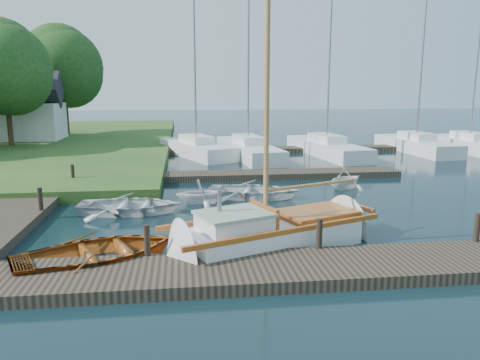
{
  "coord_description": "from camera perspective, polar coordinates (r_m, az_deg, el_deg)",
  "views": [
    {
      "loc": [
        -2.06,
        -16.53,
        4.5
      ],
      "look_at": [
        0.0,
        0.0,
        1.2
      ],
      "focal_mm": 35.0,
      "sensor_mm": 36.0,
      "label": 1
    }
  ],
  "objects": [
    {
      "name": "far_dock",
      "position": [
        23.78,
        2.85,
        0.66
      ],
      "size": [
        14.0,
        1.6,
        0.3
      ],
      "primitive_type": "cube",
      "color": "black",
      "rests_on": "ground"
    },
    {
      "name": "tender_d",
      "position": [
        21.62,
        12.76,
        0.42
      ],
      "size": [
        2.76,
        2.68,
        1.11
      ],
      "primitive_type": "imported",
      "rotation": [
        0.0,
        0.0,
        2.16
      ],
      "color": "white",
      "rests_on": "ground"
    },
    {
      "name": "marina_boat_6",
      "position": [
        37.05,
        26.17,
        3.97
      ],
      "size": [
        2.33,
        8.26,
        10.05
      ],
      "rotation": [
        0.0,
        0.0,
        1.59
      ],
      "color": "white",
      "rests_on": "ground"
    },
    {
      "name": "mooring_post_5",
      "position": [
        22.41,
        -19.72,
        0.78
      ],
      "size": [
        0.16,
        0.16,
        0.8
      ],
      "primitive_type": "cylinder",
      "color": "black",
      "rests_on": "left_dock"
    },
    {
      "name": "pontoon",
      "position": [
        34.96,
        13.17,
        3.77
      ],
      "size": [
        30.0,
        1.6,
        0.3
      ],
      "primitive_type": "cube",
      "color": "black",
      "rests_on": "ground"
    },
    {
      "name": "marina_boat_0",
      "position": [
        31.32,
        -5.34,
        3.95
      ],
      "size": [
        5.09,
        7.98,
        10.43
      ],
      "rotation": [
        0.0,
        0.0,
        1.98
      ],
      "color": "white",
      "rests_on": "ground"
    },
    {
      "name": "mooring_post_2",
      "position": [
        12.65,
        9.64,
        -6.44
      ],
      "size": [
        0.16,
        0.16,
        0.8
      ],
      "primitive_type": "cylinder",
      "color": "black",
      "rests_on": "near_dock"
    },
    {
      "name": "dinghy",
      "position": [
        12.7,
        -16.87,
        -7.98
      ],
      "size": [
        5.03,
        4.42,
        0.87
      ],
      "primitive_type": "imported",
      "rotation": [
        0.0,
        0.0,
        1.99
      ],
      "color": "brown",
      "rests_on": "ground"
    },
    {
      "name": "tender_b",
      "position": [
        18.46,
        -4.71,
        -1.24
      ],
      "size": [
        2.17,
        1.92,
        1.06
      ],
      "primitive_type": "imported",
      "rotation": [
        0.0,
        0.0,
        1.67
      ],
      "color": "white",
      "rests_on": "ground"
    },
    {
      "name": "tree_7",
      "position": [
        43.76,
        -20.75,
        12.74
      ],
      "size": [
        6.83,
        6.83,
        9.38
      ],
      "color": "#332114",
      "rests_on": "shore"
    },
    {
      "name": "marina_boat_3",
      "position": [
        32.25,
        10.49,
        4.04
      ],
      "size": [
        3.4,
        9.56,
        12.58
      ],
      "rotation": [
        0.0,
        0.0,
        1.7
      ],
      "color": "white",
      "rests_on": "ground"
    },
    {
      "name": "marina_boat_5",
      "position": [
        35.44,
        20.66,
        4.13
      ],
      "size": [
        2.71,
        8.38,
        10.89
      ],
      "rotation": [
        0.0,
        0.0,
        1.63
      ],
      "color": "white",
      "rests_on": "ground"
    },
    {
      "name": "near_dock",
      "position": [
        11.58,
        3.73,
        -10.9
      ],
      "size": [
        18.0,
        2.2,
        0.3
      ],
      "primitive_type": "cube",
      "color": "black",
      "rests_on": "ground"
    },
    {
      "name": "mooring_post_1",
      "position": [
        12.18,
        -11.27,
        -7.21
      ],
      "size": [
        0.16,
        0.16,
        0.8
      ],
      "primitive_type": "cylinder",
      "color": "black",
      "rests_on": "near_dock"
    },
    {
      "name": "sailboat",
      "position": [
        13.58,
        4.43,
        -6.65
      ],
      "size": [
        7.37,
        4.45,
        9.83
      ],
      "rotation": [
        0.0,
        0.0,
        0.38
      ],
      "color": "white",
      "rests_on": "ground"
    },
    {
      "name": "tree_3",
      "position": [
        36.61,
        -26.76,
        12.1
      ],
      "size": [
        6.41,
        6.38,
        8.74
      ],
      "color": "#332114",
      "rests_on": "shore"
    },
    {
      "name": "house_c",
      "position": [
        40.38,
        -24.51,
        7.5
      ],
      "size": [
        5.25,
        4.0,
        5.28
      ],
      "color": "beige",
      "rests_on": "shore"
    },
    {
      "name": "left_dock",
      "position": [
        19.94,
        -24.26,
        -2.4
      ],
      "size": [
        2.2,
        18.0,
        0.3
      ],
      "primitive_type": "cube",
      "color": "black",
      "rests_on": "ground"
    },
    {
      "name": "tender_c",
      "position": [
        19.37,
        1.57,
        -1.05
      ],
      "size": [
        4.36,
        3.6,
        0.78
      ],
      "primitive_type": "imported",
      "rotation": [
        0.0,
        0.0,
        1.3
      ],
      "color": "white",
      "rests_on": "ground"
    },
    {
      "name": "marina_boat_1",
      "position": [
        30.89,
        1.0,
        3.89
      ],
      "size": [
        3.45,
        9.72,
        10.79
      ],
      "rotation": [
        0.0,
        0.0,
        1.7
      ],
      "color": "white",
      "rests_on": "ground"
    },
    {
      "name": "mooring_post_4",
      "position": [
        17.67,
        -23.17,
        -2.14
      ],
      "size": [
        0.16,
        0.16,
        0.8
      ],
      "primitive_type": "cylinder",
      "color": "black",
      "rests_on": "left_dock"
    },
    {
      "name": "tender_a",
      "position": [
        17.49,
        -13.39,
        -2.72
      ],
      "size": [
        3.93,
        2.96,
        0.77
      ],
      "primitive_type": "imported",
      "rotation": [
        0.0,
        0.0,
        1.48
      ],
      "color": "white",
      "rests_on": "ground"
    },
    {
      "name": "mooring_post_3",
      "position": [
        14.57,
        26.93,
        -5.17
      ],
      "size": [
        0.16,
        0.16,
        0.8
      ],
      "primitive_type": "cylinder",
      "color": "black",
      "rests_on": "near_dock"
    },
    {
      "name": "ground",
      "position": [
        17.25,
        0.0,
        -3.91
      ],
      "size": [
        160.0,
        160.0,
        0.0
      ],
      "primitive_type": "plane",
      "color": "black",
      "rests_on": "ground"
    }
  ]
}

